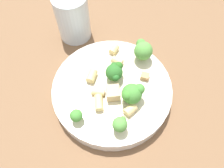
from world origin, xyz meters
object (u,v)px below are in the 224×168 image
at_px(rigatoni_0, 98,92).
at_px(rigatoni_4, 99,103).
at_px(broccoli_floret_1, 76,116).
at_px(drinking_glass, 73,19).
at_px(chicken_chunk_1, 145,76).
at_px(broccoli_floret_2, 115,72).
at_px(rigatoni_1, 92,76).
at_px(rigatoni_2, 130,110).
at_px(broccoli_floret_0, 132,94).
at_px(pasta_bowl, 112,90).
at_px(rigatoni_3, 114,50).
at_px(rigatoni_5, 117,61).
at_px(broccoli_floret_4, 120,124).
at_px(broccoli_floret_3, 143,50).
at_px(chicken_chunk_0, 114,93).

distance_m(rigatoni_0, rigatoni_4, 0.02).
distance_m(broccoli_floret_1, drinking_glass, 0.24).
bearing_deg(chicken_chunk_1, rigatoni_0, 106.29).
bearing_deg(broccoli_floret_2, rigatoni_1, 86.10).
bearing_deg(rigatoni_2, drinking_glass, 23.81).
distance_m(rigatoni_2, chicken_chunk_1, 0.08).
xyz_separation_m(broccoli_floret_0, broccoli_floret_1, (-0.03, 0.10, -0.01)).
bearing_deg(chicken_chunk_1, rigatoni_2, 150.78).
distance_m(pasta_bowl, drinking_glass, 0.19).
relative_size(rigatoni_3, rigatoni_5, 0.92).
relative_size(broccoli_floret_0, broccoli_floret_4, 1.23).
height_order(broccoli_floret_1, rigatoni_2, broccoli_floret_1).
distance_m(broccoli_floret_1, rigatoni_1, 0.09).
xyz_separation_m(pasta_bowl, broccoli_floret_3, (0.07, -0.07, 0.04)).
xyz_separation_m(broccoli_floret_2, chicken_chunk_1, (-0.01, -0.06, -0.02)).
bearing_deg(pasta_bowl, chicken_chunk_0, -173.64).
height_order(pasta_bowl, rigatoni_3, rigatoni_3).
distance_m(rigatoni_3, drinking_glass, 0.13).
height_order(rigatoni_2, rigatoni_5, rigatoni_2).
bearing_deg(broccoli_floret_1, broccoli_floret_0, -73.41).
bearing_deg(pasta_bowl, rigatoni_0, 116.37).
bearing_deg(pasta_bowl, rigatoni_4, 142.68).
relative_size(rigatoni_0, rigatoni_5, 1.13).
bearing_deg(chicken_chunk_1, chicken_chunk_0, 117.76).
relative_size(broccoli_floret_2, broccoli_floret_3, 0.87).
height_order(broccoli_floret_1, broccoli_floret_3, broccoli_floret_3).
bearing_deg(broccoli_floret_3, chicken_chunk_0, 141.96).
bearing_deg(chicken_chunk_0, rigatoni_1, 43.36).
bearing_deg(broccoli_floret_0, rigatoni_4, 94.29).
relative_size(rigatoni_0, rigatoni_3, 1.23).
height_order(broccoli_floret_1, chicken_chunk_0, broccoli_floret_1).
height_order(rigatoni_4, chicken_chunk_0, chicken_chunk_0).
distance_m(broccoli_floret_1, broccoli_floret_4, 0.08).
bearing_deg(drinking_glass, rigatoni_1, -166.98).
xyz_separation_m(rigatoni_0, rigatoni_3, (0.10, -0.04, 0.00)).
relative_size(broccoli_floret_2, chicken_chunk_0, 1.50).
bearing_deg(rigatoni_2, pasta_bowl, 26.83).
relative_size(broccoli_floret_4, rigatoni_5, 1.56).
height_order(pasta_bowl, rigatoni_1, rigatoni_1).
bearing_deg(rigatoni_1, broccoli_floret_0, -127.31).
height_order(broccoli_floret_2, broccoli_floret_3, broccoli_floret_3).
bearing_deg(broccoli_floret_4, rigatoni_2, -37.19).
height_order(rigatoni_1, drinking_glass, drinking_glass).
bearing_deg(rigatoni_3, broccoli_floret_2, 175.34).
bearing_deg(broccoli_floret_4, pasta_bowl, 3.47).
xyz_separation_m(broccoli_floret_2, broccoli_floret_3, (0.05, -0.06, 0.00)).
height_order(broccoli_floret_3, rigatoni_5, broccoli_floret_3).
distance_m(broccoli_floret_2, rigatoni_1, 0.05).
xyz_separation_m(pasta_bowl, rigatoni_1, (0.02, 0.04, 0.02)).
bearing_deg(rigatoni_2, broccoli_floret_1, 93.97).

